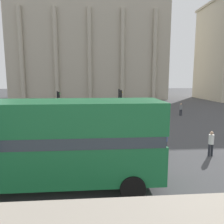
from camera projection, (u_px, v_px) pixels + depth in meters
The scene contains 7 objects.
double_decker_bus at pixel (41, 141), 9.29m from camera, with size 10.33×2.67×3.92m.
plaza_building_left at pixel (90, 50), 51.74m from camera, with size 35.39×13.26×22.99m.
traffic_light_mid at pixel (120, 103), 20.40m from camera, with size 0.42×0.24×3.84m.
traffic_light_far at pixel (58, 100), 26.35m from camera, with size 0.42×0.24×3.30m.
pedestrian_blue at pixel (165, 139), 13.96m from camera, with size 0.32×0.32×1.75m.
pedestrian_grey at pixel (181, 108), 28.38m from camera, with size 0.32×0.32×1.62m.
pedestrian_white at pixel (211, 142), 13.62m from camera, with size 0.32×0.32×1.59m.
Camera 1 is at (-0.24, -2.20, 4.86)m, focal length 35.00 mm.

